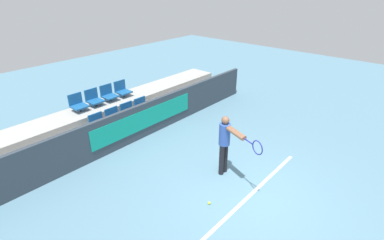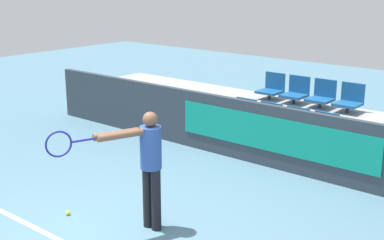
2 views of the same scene
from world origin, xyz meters
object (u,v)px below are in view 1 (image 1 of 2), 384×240
at_px(stadium_chair_1, 114,118).
at_px(stadium_chair_5, 94,99).
at_px(stadium_chair_7, 122,90).
at_px(stadium_chair_0, 99,124).
at_px(tennis_player, 226,141).
at_px(stadium_chair_4, 78,104).
at_px(tennis_ball, 209,203).
at_px(stadium_chair_3, 143,107).
at_px(stadium_chair_2, 129,112).
at_px(stadium_chair_6, 109,94).

height_order(stadium_chair_1, stadium_chair_5, stadium_chair_5).
distance_m(stadium_chair_5, stadium_chair_7, 1.15).
relative_size(stadium_chair_5, stadium_chair_7, 1.00).
bearing_deg(stadium_chair_5, stadium_chair_0, -118.32).
xyz_separation_m(stadium_chair_0, stadium_chair_1, (0.57, 0.00, 0.00)).
relative_size(stadium_chair_5, tennis_player, 0.34).
distance_m(stadium_chair_4, stadium_chair_7, 1.72).
relative_size(stadium_chair_7, tennis_player, 0.34).
bearing_deg(stadium_chair_1, stadium_chair_7, 42.85).
xyz_separation_m(stadium_chair_7, tennis_ball, (-1.74, -5.33, -0.94)).
xyz_separation_m(stadium_chair_7, tennis_player, (-0.59, -4.93, 0.00)).
bearing_deg(tennis_player, stadium_chair_3, 101.21).
height_order(stadium_chair_7, tennis_ball, stadium_chair_7).
xyz_separation_m(stadium_chair_2, stadium_chair_6, (0.00, 1.07, 0.37)).
height_order(stadium_chair_3, stadium_chair_6, stadium_chair_6).
distance_m(stadium_chair_2, stadium_chair_4, 1.61).
height_order(stadium_chair_1, tennis_ball, stadium_chair_1).
distance_m(stadium_chair_1, stadium_chair_2, 0.57).
xyz_separation_m(stadium_chair_6, stadium_chair_7, (0.57, 0.00, 0.00)).
bearing_deg(stadium_chair_4, stadium_chair_6, 0.00).
distance_m(stadium_chair_0, tennis_player, 4.04).
height_order(stadium_chair_3, tennis_ball, stadium_chair_3).
distance_m(stadium_chair_1, stadium_chair_4, 1.27).
distance_m(stadium_chair_2, stadium_chair_3, 0.57).
height_order(stadium_chair_6, tennis_player, tennis_player).
height_order(stadium_chair_5, tennis_ball, stadium_chair_5).
height_order(stadium_chair_1, stadium_chair_4, stadium_chair_4).
relative_size(stadium_chair_5, stadium_chair_6, 1.00).
distance_m(stadium_chair_4, tennis_player, 5.05).
distance_m(stadium_chair_2, tennis_player, 3.88).
height_order(stadium_chair_2, stadium_chair_6, stadium_chair_6).
xyz_separation_m(stadium_chair_3, stadium_chair_4, (-1.72, 1.07, 0.37)).
bearing_deg(stadium_chair_6, stadium_chair_7, 0.00).
distance_m(stadium_chair_7, tennis_ball, 5.69).
distance_m(stadium_chair_0, stadium_chair_6, 1.61).
relative_size(stadium_chair_0, stadium_chair_6, 1.00).
bearing_deg(stadium_chair_4, stadium_chair_3, -31.74).
xyz_separation_m(stadium_chair_0, stadium_chair_4, (0.00, 1.07, 0.37)).
bearing_deg(stadium_chair_0, stadium_chair_5, 61.68).
distance_m(stadium_chair_0, stadium_chair_3, 1.72).
bearing_deg(stadium_chair_7, stadium_chair_0, -148.26).
bearing_deg(stadium_chair_6, stadium_chair_3, -61.68).
bearing_deg(stadium_chair_4, stadium_chair_0, -90.00).
distance_m(stadium_chair_7, tennis_player, 4.96).
xyz_separation_m(stadium_chair_1, stadium_chair_3, (1.15, 0.00, 0.00)).
distance_m(stadium_chair_1, stadium_chair_6, 1.27).
bearing_deg(stadium_chair_3, stadium_chair_5, 137.15).
xyz_separation_m(stadium_chair_3, tennis_ball, (-1.74, -4.27, -0.57)).
distance_m(stadium_chair_6, tennis_player, 4.93).
xyz_separation_m(stadium_chair_1, tennis_ball, (-0.60, -4.27, -0.57)).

